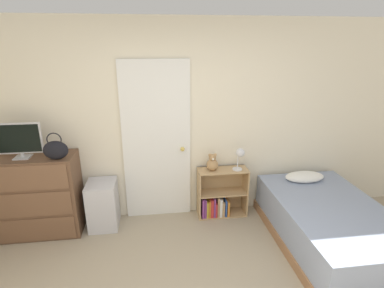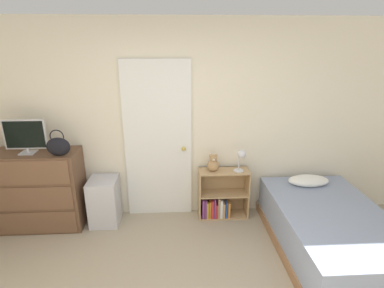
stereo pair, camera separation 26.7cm
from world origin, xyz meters
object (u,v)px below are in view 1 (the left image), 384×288
(storage_bin, at_px, (103,205))
(teddy_bear, at_px, (212,163))
(dresser, at_px, (36,196))
(handbag, at_px, (56,150))
(tv, at_px, (19,140))
(desk_lamp, at_px, (240,155))
(bookshelf, at_px, (218,198))
(bed, at_px, (329,225))

(storage_bin, xyz_separation_m, teddy_bear, (1.41, 0.07, 0.46))
(dresser, distance_m, handbag, 0.72)
(tv, relative_size, desk_lamp, 1.61)
(handbag, xyz_separation_m, teddy_bear, (1.83, 0.22, -0.35))
(bookshelf, bearing_deg, handbag, -173.32)
(tv, xyz_separation_m, handbag, (0.40, -0.10, -0.10))
(handbag, height_order, bed, handbag)
(storage_bin, height_order, bookshelf, bookshelf)
(dresser, height_order, tv, tv)
(teddy_bear, xyz_separation_m, desk_lamp, (0.35, -0.04, 0.11))
(handbag, bearing_deg, bed, -10.61)
(storage_bin, distance_m, bookshelf, 1.51)
(bookshelf, distance_m, bed, 1.38)
(handbag, distance_m, teddy_bear, 1.87)
(tv, bearing_deg, handbag, -14.30)
(bookshelf, xyz_separation_m, teddy_bear, (-0.10, -0.00, 0.51))
(bookshelf, bearing_deg, dresser, -177.53)
(handbag, relative_size, bookshelf, 0.47)
(bookshelf, relative_size, bed, 0.36)
(teddy_bear, bearing_deg, storage_bin, -177.30)
(bookshelf, bearing_deg, bed, -35.17)
(handbag, relative_size, desk_lamp, 1.04)
(dresser, distance_m, teddy_bear, 2.20)
(dresser, bearing_deg, storage_bin, 2.15)
(tv, xyz_separation_m, bed, (3.45, -0.67, -0.97))
(bed, bearing_deg, handbag, 169.39)
(dresser, height_order, bed, dresser)
(teddy_bear, bearing_deg, bookshelf, 1.55)
(dresser, bearing_deg, bookshelf, 2.47)
(bed, bearing_deg, desk_lamp, 139.33)
(bookshelf, xyz_separation_m, desk_lamp, (0.25, -0.04, 0.63))
(storage_bin, distance_m, teddy_bear, 1.49)
(dresser, xyz_separation_m, teddy_bear, (2.18, 0.10, 0.26))
(storage_bin, bearing_deg, handbag, -159.35)
(handbag, distance_m, bed, 3.23)
(teddy_bear, distance_m, desk_lamp, 0.37)
(desk_lamp, height_order, bed, desk_lamp)
(tv, height_order, bed, tv)
(tv, relative_size, teddy_bear, 2.09)
(handbag, bearing_deg, tv, 165.70)
(dresser, height_order, teddy_bear, dresser)
(bed, bearing_deg, tv, 168.96)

